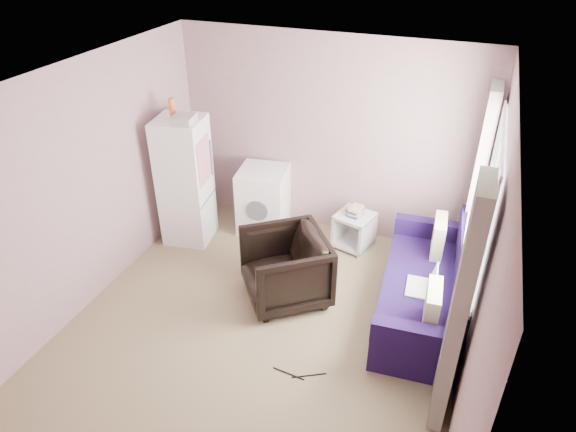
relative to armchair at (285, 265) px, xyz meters
name	(u,v)px	position (x,y,z in m)	size (l,w,h in m)	color
room	(261,223)	(-0.02, -0.53, 0.83)	(3.84, 4.24, 2.54)	#8F7E5D
armchair	(285,265)	(0.00, 0.00, 0.00)	(0.83, 0.78, 0.85)	black
fridge	(185,181)	(-1.57, 0.68, 0.39)	(0.63, 0.63, 1.82)	white
washing_machine	(263,198)	(-0.78, 1.22, 0.01)	(0.67, 0.67, 0.84)	white
side_table	(354,228)	(0.45, 1.21, -0.16)	(0.51, 0.51, 0.57)	beige
sofa	(432,292)	(1.51, 0.24, -0.11)	(1.01, 2.00, 0.87)	#1E0F45
window_dressing	(470,236)	(1.74, 0.16, 0.68)	(0.17, 2.62, 2.18)	white
floor_cables	(299,374)	(0.51, -0.99, -0.42)	(0.49, 0.17, 0.01)	black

